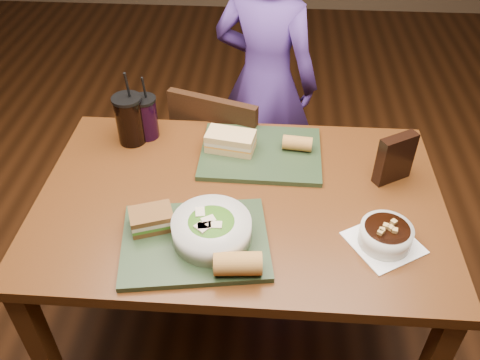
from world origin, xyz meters
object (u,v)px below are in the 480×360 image
baguette_far (297,143)px  cup_berry (146,117)px  tray_far (261,153)px  sandwich_near (152,219)px  diner (265,82)px  baguette_near (238,264)px  chair_far (217,162)px  sandwich_far (231,141)px  soup_bowl (386,235)px  salad_bowl (212,228)px  chip_bag (395,158)px  cup_cola (130,119)px  tray_near (195,242)px  dining_table (240,217)px

baguette_far → cup_berry: bearing=172.7°
tray_far → sandwich_near: 0.50m
diner → baguette_near: 1.21m
chair_far → sandwich_far: size_ratio=4.69×
soup_bowl → salad_bowl: bearing=-176.6°
diner → sandwich_far: (-0.11, -0.65, 0.12)m
chip_bag → sandwich_far: bearing=138.2°
salad_bowl → cup_cola: size_ratio=0.80×
sandwich_near → baguette_near: bearing=-30.1°
chair_far → baguette_near: 0.92m
sandwich_far → cup_berry: size_ratio=0.73×
tray_near → tray_far: size_ratio=1.00×
tray_far → salad_bowl: 0.45m
dining_table → soup_bowl: bearing=-21.9°
tray_far → cup_berry: cup_berry is taller
dining_table → soup_bowl: soup_bowl is taller
chair_far → diner: (0.19, 0.35, 0.21)m
salad_bowl → soup_bowl: 0.50m
dining_table → tray_near: 0.26m
cup_cola → chair_far: bearing=41.7°
dining_table → sandwich_far: size_ratio=7.20×
diner → tray_near: size_ratio=3.23×
cup_berry → chair_far: bearing=42.7°
salad_bowl → soup_bowl: salad_bowl is taller
tray_far → cup_berry: (-0.42, 0.09, 0.07)m
dining_table → baguette_near: (0.02, -0.32, 0.14)m
salad_bowl → chip_bag: 0.65m
sandwich_far → cup_berry: bearing=165.0°
sandwich_near → sandwich_far: 0.45m
cup_cola → chip_bag: (0.91, -0.15, -0.01)m
tray_near → tray_far: same height
chair_far → sandwich_near: size_ratio=5.84×
tray_far → sandwich_near: size_ratio=2.90×
chair_far → chip_bag: chip_bag is taller
tray_near → chair_far: bearing=91.7°
tray_near → sandwich_near: bearing=161.4°
chair_far → cup_berry: cup_berry is taller
sandwich_far → sandwich_near: bearing=-116.5°
tray_near → sandwich_far: sandwich_far is taller
chip_bag → baguette_far: bearing=128.2°
diner → soup_bowl: bearing=127.9°
sandwich_far → baguette_near: sandwich_far is taller
soup_bowl → dining_table: bearing=158.1°
tray_far → sandwich_near: bearing=-128.0°
salad_bowl → diner: bearing=83.5°
baguette_far → cup_cola: 0.60m
dining_table → cup_berry: cup_berry is taller
dining_table → salad_bowl: 0.26m
sandwich_far → chip_bag: chip_bag is taller
cup_berry → chip_bag: 0.88m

